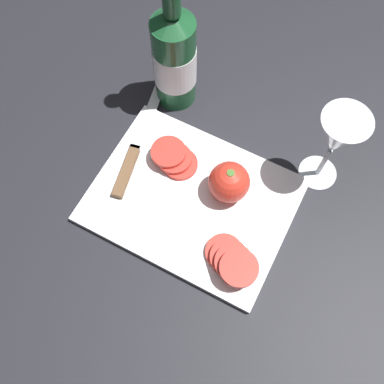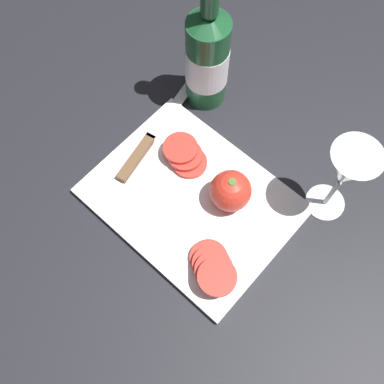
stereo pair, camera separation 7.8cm
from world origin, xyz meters
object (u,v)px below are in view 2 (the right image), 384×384
Objects in this scene: wine_bottle at (207,58)px; knife at (145,146)px; whole_tomato at (230,191)px; tomato_slice_stack_near at (185,155)px; wine_glass at (347,172)px; tomato_slice_stack_far at (213,267)px.

knife is at bearing 90.35° from wine_bottle.
whole_tomato is at bearing 141.29° from wine_bottle.
tomato_slice_stack_near is (0.11, -0.01, -0.02)m from whole_tomato.
tomato_slice_stack_near is at bearing -77.31° from knife.
whole_tomato reaches higher than tomato_slice_stack_near.
tomato_slice_stack_near is at bearing 117.41° from wine_bottle.
whole_tomato is 0.19m from knife.
knife is 0.08m from tomato_slice_stack_near.
tomato_slice_stack_far is at bearing 73.52° from wine_glass.
wine_glass is 0.37m from knife.
wine_glass reaches higher than whole_tomato.
tomato_slice_stack_far is at bearing -122.04° from knife.
whole_tomato reaches higher than tomato_slice_stack_far.
whole_tomato is 0.12m from tomato_slice_stack_near.
wine_glass reaches higher than tomato_slice_stack_far.
tomato_slice_stack_near is (-0.07, 0.14, -0.08)m from wine_bottle.
whole_tomato is 0.27× the size of knife.
wine_bottle is 0.32m from wine_glass.
wine_bottle reaches higher than tomato_slice_stack_far.
wine_bottle is at bearing -38.71° from whole_tomato.
whole_tomato is (-0.19, 0.15, -0.06)m from wine_bottle.
wine_glass is at bearing -106.48° from tomato_slice_stack_far.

